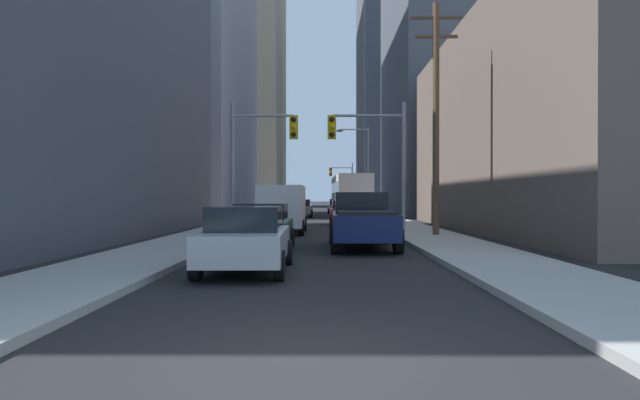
{
  "coord_description": "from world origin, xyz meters",
  "views": [
    {
      "loc": [
        0.24,
        -5.81,
        1.74
      ],
      "look_at": [
        0.0,
        33.3,
        1.51
      ],
      "focal_mm": 30.51,
      "sensor_mm": 36.0,
      "label": 1
    }
  ],
  "objects": [
    {
      "name": "pickup_truck_navy",
      "position": [
        1.56,
        12.6,
        0.93
      ],
      "size": [
        2.2,
        5.43,
        1.9
      ],
      "color": "#141E4C",
      "rests_on": "ground"
    },
    {
      "name": "sidewalk_right",
      "position": [
        4.7,
        50.0,
        0.07
      ],
      "size": [
        2.88,
        160.0,
        0.15
      ],
      "primitive_type": "cube",
      "color": "#9E9E99",
      "rests_on": "ground"
    },
    {
      "name": "sidewalk_left",
      "position": [
        -4.7,
        50.0,
        0.07
      ],
      "size": [
        2.88,
        160.0,
        0.15
      ],
      "primitive_type": "cube",
      "color": "#9E9E99",
      "rests_on": "ground"
    },
    {
      "name": "building_right_far_highrise",
      "position": [
        15.62,
        91.05,
        26.12
      ],
      "size": [
        17.72,
        22.53,
        52.24
      ],
      "primitive_type": "cube",
      "color": "#4C515B",
      "rests_on": "ground"
    },
    {
      "name": "cargo_van_white",
      "position": [
        -1.7,
        20.09,
        1.29
      ],
      "size": [
        2.16,
        5.22,
        2.26
      ],
      "color": "white",
      "rests_on": "ground"
    },
    {
      "name": "traffic_signal_far_right",
      "position": [
        2.61,
        62.26,
        4.0
      ],
      "size": [
        2.99,
        0.44,
        6.0
      ],
      "color": "gray",
      "rests_on": "ground"
    },
    {
      "name": "building_right_mid_block",
      "position": [
        18.63,
        48.18,
        17.6
      ],
      "size": [
        23.17,
        20.95,
        35.2
      ],
      "primitive_type": "cube",
      "color": "#4C515B",
      "rests_on": "ground"
    },
    {
      "name": "building_left_far_tower",
      "position": [
        -14.83,
        92.16,
        24.78
      ],
      "size": [
        15.1,
        23.87,
        49.56
      ],
      "primitive_type": "cube",
      "color": "tan",
      "rests_on": "ground"
    },
    {
      "name": "street_lamp_right",
      "position": [
        3.5,
        39.02,
        4.58
      ],
      "size": [
        2.73,
        0.32,
        7.5
      ],
      "color": "gray",
      "rests_on": "ground"
    },
    {
      "name": "sedan_green",
      "position": [
        -1.77,
        11.91,
        0.77
      ],
      "size": [
        1.95,
        4.21,
        1.52
      ],
      "color": "#195938",
      "rests_on": "ground"
    },
    {
      "name": "sedan_silver",
      "position": [
        -1.54,
        6.69,
        0.77
      ],
      "size": [
        1.95,
        4.24,
        1.52
      ],
      "color": "#B7BABF",
      "rests_on": "ground"
    },
    {
      "name": "traffic_signal_near_left",
      "position": [
        -2.59,
        18.65,
        4.01
      ],
      "size": [
        3.04,
        0.44,
        6.0
      ],
      "color": "gray",
      "rests_on": "ground"
    },
    {
      "name": "sedan_grey",
      "position": [
        -1.66,
        40.6,
        0.77
      ],
      "size": [
        1.95,
        4.23,
        1.52
      ],
      "color": "slate",
      "rests_on": "ground"
    },
    {
      "name": "ground_plane",
      "position": [
        0.0,
        0.0,
        0.0
      ],
      "size": [
        400.0,
        400.0,
        0.0
      ],
      "primitive_type": "plane",
      "color": "black"
    },
    {
      "name": "city_bus",
      "position": [
        2.39,
        37.81,
        1.93
      ],
      "size": [
        2.82,
        11.56,
        3.4
      ],
      "color": "silver",
      "rests_on": "ground"
    },
    {
      "name": "traffic_signal_near_right",
      "position": [
        2.37,
        18.65,
        4.03
      ],
      "size": [
        3.51,
        0.44,
        6.0
      ],
      "color": "gray",
      "rests_on": "ground"
    },
    {
      "name": "sedan_red",
      "position": [
        1.62,
        28.86,
        0.77
      ],
      "size": [
        1.95,
        4.21,
        1.52
      ],
      "color": "maroon",
      "rests_on": "ground"
    },
    {
      "name": "building_left_mid_office",
      "position": [
        -16.2,
        46.99,
        16.99
      ],
      "size": [
        17.22,
        22.58,
        33.97
      ],
      "primitive_type": "cube",
      "color": "#93939E",
      "rests_on": "ground"
    },
    {
      "name": "sedan_beige",
      "position": [
        1.65,
        48.99,
        0.77
      ],
      "size": [
        1.95,
        4.25,
        1.52
      ],
      "color": "#C6B793",
      "rests_on": "ground"
    },
    {
      "name": "utility_pole_right",
      "position": [
        4.98,
        17.08,
        5.22
      ],
      "size": [
        2.2,
        0.28,
        9.88
      ],
      "color": "brown",
      "rests_on": "ground"
    }
  ]
}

